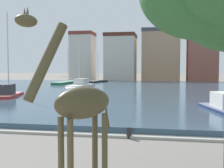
# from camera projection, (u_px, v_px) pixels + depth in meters

# --- Properties ---
(harbor_water) EXTENTS (81.16, 46.50, 0.40)m
(harbor_water) POSITION_uv_depth(u_px,v_px,m) (129.00, 91.00, 36.60)
(harbor_water) COLOR #334C60
(harbor_water) RESTS_ON ground
(quay_edge_coping) EXTENTS (81.16, 0.50, 0.12)m
(quay_edge_coping) POSITION_uv_depth(u_px,v_px,m) (73.00, 134.00, 13.50)
(quay_edge_coping) COLOR #ADA89E
(quay_edge_coping) RESTS_ON ground
(giraffe_statue) EXTENTS (1.85, 2.23, 4.45)m
(giraffe_statue) POSITION_uv_depth(u_px,v_px,m) (79.00, 107.00, 6.80)
(giraffe_statue) COLOR #4C4228
(giraffe_statue) RESTS_ON ground
(sailboat_red) EXTENTS (3.11, 6.17, 8.55)m
(sailboat_red) POSITION_uv_depth(u_px,v_px,m) (9.00, 95.00, 27.86)
(sailboat_red) COLOR red
(sailboat_red) RESTS_ON ground
(sailboat_white) EXTENTS (3.05, 7.18, 7.03)m
(sailboat_white) POSITION_uv_depth(u_px,v_px,m) (79.00, 86.00, 41.94)
(sailboat_white) COLOR white
(sailboat_white) RESTS_ON ground
(sailboat_green) EXTENTS (2.51, 9.76, 6.39)m
(sailboat_green) POSITION_uv_depth(u_px,v_px,m) (68.00, 83.00, 50.03)
(sailboat_green) COLOR #236B42
(sailboat_green) RESTS_ON ground
(sailboat_black) EXTENTS (3.31, 7.55, 6.18)m
(sailboat_black) POSITION_uv_depth(u_px,v_px,m) (98.00, 82.00, 55.00)
(sailboat_black) COLOR black
(sailboat_black) RESTS_ON ground
(mooring_bollard) EXTENTS (0.24, 0.24, 0.50)m
(mooring_bollard) POSITION_uv_depth(u_px,v_px,m) (129.00, 133.00, 12.88)
(mooring_bollard) COLOR #232326
(mooring_bollard) RESTS_ON ground
(townhouse_wide_warehouse) EXTENTS (5.31, 5.69, 11.49)m
(townhouse_wide_warehouse) POSITION_uv_depth(u_px,v_px,m) (83.00, 57.00, 67.28)
(townhouse_wide_warehouse) COLOR beige
(townhouse_wide_warehouse) RESTS_ON ground
(townhouse_narrow_midrow) EXTENTS (6.78, 7.40, 10.73)m
(townhouse_narrow_midrow) POSITION_uv_depth(u_px,v_px,m) (121.00, 58.00, 64.23)
(townhouse_narrow_midrow) COLOR beige
(townhouse_narrow_midrow) RESTS_ON ground
(townhouse_corner_house) EXTENTS (8.38, 5.73, 11.81)m
(townhouse_corner_house) POSITION_uv_depth(u_px,v_px,m) (161.00, 55.00, 63.66)
(townhouse_corner_house) COLOR tan
(townhouse_corner_house) RESTS_ON ground
(townhouse_end_terrace) EXTENTS (6.30, 5.50, 11.52)m
(townhouse_end_terrace) POSITION_uv_depth(u_px,v_px,m) (202.00, 56.00, 61.44)
(townhouse_end_terrace) COLOR #8E5142
(townhouse_end_terrace) RESTS_ON ground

